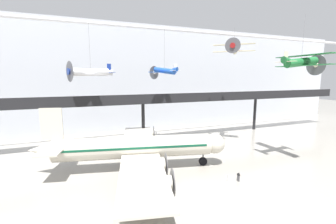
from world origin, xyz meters
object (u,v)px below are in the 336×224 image
(airliner_silver_main, at_px, (134,148))
(suspended_plane_white_twin, at_px, (91,72))
(suspended_plane_green_biplane, at_px, (301,62))
(suspended_plane_cream_biplane, at_px, (234,49))
(suspended_plane_blue_trainer, at_px, (165,71))
(info_sign_pedestal, at_px, (238,178))
(stanchion_barrier, at_px, (227,180))

(airliner_silver_main, relative_size, suspended_plane_white_twin, 3.25)
(suspended_plane_green_biplane, distance_m, suspended_plane_cream_biplane, 12.61)
(suspended_plane_blue_trainer, distance_m, info_sign_pedestal, 24.31)
(suspended_plane_blue_trainer, distance_m, suspended_plane_cream_biplane, 13.93)
(airliner_silver_main, height_order, info_sign_pedestal, airliner_silver_main)
(info_sign_pedestal, bearing_deg, stanchion_barrier, 176.38)
(suspended_plane_green_biplane, xyz_separation_m, suspended_plane_cream_biplane, (-3.59, 11.69, 3.07))
(airliner_silver_main, relative_size, suspended_plane_cream_biplane, 4.91)
(info_sign_pedestal, bearing_deg, suspended_plane_cream_biplane, 62.34)
(stanchion_barrier, bearing_deg, airliner_silver_main, 140.93)
(suspended_plane_blue_trainer, height_order, suspended_plane_cream_biplane, suspended_plane_cream_biplane)
(airliner_silver_main, distance_m, suspended_plane_white_twin, 16.52)
(suspended_plane_green_biplane, relative_size, suspended_plane_cream_biplane, 1.37)
(airliner_silver_main, bearing_deg, stanchion_barrier, -26.72)
(suspended_plane_green_biplane, bearing_deg, airliner_silver_main, 163.93)
(suspended_plane_white_twin, bearing_deg, suspended_plane_blue_trainer, 157.67)
(suspended_plane_cream_biplane, height_order, suspended_plane_white_twin, suspended_plane_cream_biplane)
(suspended_plane_blue_trainer, height_order, stanchion_barrier, suspended_plane_blue_trainer)
(stanchion_barrier, height_order, info_sign_pedestal, info_sign_pedestal)
(airliner_silver_main, height_order, suspended_plane_cream_biplane, suspended_plane_cream_biplane)
(suspended_plane_cream_biplane, relative_size, stanchion_barrier, 6.11)
(suspended_plane_blue_trainer, relative_size, suspended_plane_white_twin, 0.96)
(suspended_plane_cream_biplane, bearing_deg, suspended_plane_white_twin, -61.58)
(airliner_silver_main, bearing_deg, suspended_plane_blue_trainer, 62.71)
(airliner_silver_main, height_order, suspended_plane_blue_trainer, suspended_plane_blue_trainer)
(suspended_plane_blue_trainer, distance_m, suspended_plane_green_biplane, 23.25)
(airliner_silver_main, relative_size, stanchion_barrier, 30.04)
(airliner_silver_main, xyz_separation_m, suspended_plane_cream_biplane, (20.92, 5.19, 15.63))
(suspended_plane_white_twin, bearing_deg, airliner_silver_main, 94.13)
(airliner_silver_main, distance_m, stanchion_barrier, 13.79)
(suspended_plane_green_biplane, height_order, info_sign_pedestal, suspended_plane_green_biplane)
(suspended_plane_blue_trainer, height_order, info_sign_pedestal, suspended_plane_blue_trainer)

